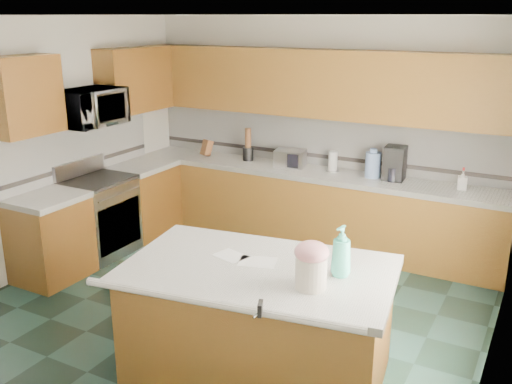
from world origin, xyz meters
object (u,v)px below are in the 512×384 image
Objects in this scene: soap_bottle_island at (341,251)px; knife_block at (207,148)px; treat_jar at (311,272)px; coffee_maker at (395,163)px; toaster_oven at (290,158)px; island_base at (259,325)px; island_top at (259,270)px.

soap_bottle_island reaches higher than knife_block.
treat_jar is 2.93m from coffee_maker.
toaster_oven is (1.22, 0.00, 0.00)m from knife_block.
soap_bottle_island is at bearing -86.31° from coffee_maker.
knife_block is at bearing 120.68° from island_base.
knife_block reaches higher than island_top.
island_base is 5.02× the size of soap_bottle_island.
island_base is 0.46m from island_top.
island_top is at bearing -79.55° from toaster_oven.
treat_jar is at bearing -23.90° from island_top.
soap_bottle_island reaches higher than island_top.
knife_block is (-2.74, 2.89, -0.01)m from treat_jar.
knife_block reaches higher than toaster_oven.
island_top is 5.50× the size of toaster_oven.
coffee_maker is (1.28, 0.03, 0.09)m from toaster_oven.
island_base is at bearing -155.70° from soap_bottle_island.
soap_bottle_island is at bearing -19.59° from knife_block.
soap_bottle_island is at bearing 5.84° from island_top.
island_base is 0.78m from treat_jar.
knife_block is at bearing 169.68° from toaster_oven.
island_top is 0.51m from treat_jar.
treat_jar reaches higher than island_top.
coffee_maker is (2.50, 0.03, 0.09)m from knife_block.
coffee_maker is at bearing -8.98° from toaster_oven.
treat_jar is 3.27m from toaster_oven.
toaster_oven is at bearing 101.71° from treat_jar.
treat_jar is 3.98m from knife_block.
island_top is 2.81m from coffee_maker.
knife_block is (-2.27, 2.77, 0.59)m from island_base.
soap_bottle_island is at bearing -68.37° from toaster_oven.
island_base is 9.05× the size of knife_block.
coffee_maker reaches higher than island_top.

